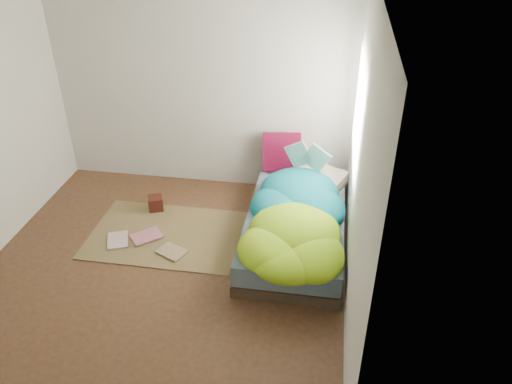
% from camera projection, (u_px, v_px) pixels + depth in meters
% --- Properties ---
extents(ground, '(3.50, 3.50, 0.00)m').
position_uv_depth(ground, '(163.00, 270.00, 4.87)').
color(ground, '#422A19').
rests_on(ground, ground).
extents(room_walls, '(3.54, 3.54, 2.62)m').
position_uv_depth(room_walls, '(146.00, 115.00, 4.01)').
color(room_walls, beige).
rests_on(room_walls, ground).
extents(bed, '(1.00, 2.00, 0.34)m').
position_uv_depth(bed, '(296.00, 225.00, 5.22)').
color(bed, '#31291B').
rests_on(bed, ground).
extents(duvet, '(0.96, 1.84, 0.34)m').
position_uv_depth(duvet, '(295.00, 209.00, 4.85)').
color(duvet, '#076375').
rests_on(duvet, bed).
extents(rug, '(1.60, 1.10, 0.01)m').
position_uv_depth(rug, '(166.00, 234.00, 5.35)').
color(rug, brown).
rests_on(rug, ground).
extents(pillow_floral, '(0.66, 0.57, 0.13)m').
position_uv_depth(pillow_floral, '(319.00, 177.00, 5.59)').
color(pillow_floral, white).
rests_on(pillow_floral, bed).
extents(pillow_magenta, '(0.45, 0.20, 0.44)m').
position_uv_depth(pillow_magenta, '(281.00, 152.00, 5.78)').
color(pillow_magenta, '#4B0528').
rests_on(pillow_magenta, bed).
extents(open_book, '(0.42, 0.19, 0.25)m').
position_uv_depth(open_book, '(308.00, 149.00, 5.31)').
color(open_book, '#2D8B37').
rests_on(open_book, duvet).
extents(wooden_box, '(0.21, 0.21, 0.16)m').
position_uv_depth(wooden_box, '(156.00, 203.00, 5.71)').
color(wooden_box, '#3C0E0D').
rests_on(wooden_box, rug).
extents(floor_book_a, '(0.31, 0.35, 0.02)m').
position_uv_depth(floor_book_a, '(107.00, 242.00, 5.21)').
color(floor_book_a, beige).
rests_on(floor_book_a, rug).
extents(floor_book_b, '(0.38, 0.38, 0.03)m').
position_uv_depth(floor_book_b, '(142.00, 231.00, 5.37)').
color(floor_book_b, '#D67B8C').
rests_on(floor_book_b, rug).
extents(floor_book_c, '(0.34, 0.30, 0.02)m').
position_uv_depth(floor_book_c, '(165.00, 257.00, 4.99)').
color(floor_book_c, tan).
rests_on(floor_book_c, rug).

